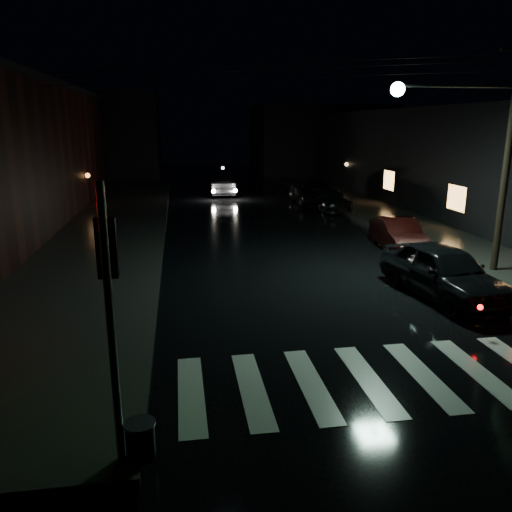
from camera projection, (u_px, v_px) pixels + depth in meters
name	position (u px, v px, depth m)	size (l,w,h in m)	color
ground	(256.00, 402.00, 9.37)	(120.00, 120.00, 0.00)	black
sidewalk_left	(95.00, 241.00, 21.98)	(6.00, 44.00, 0.15)	#282826
sidewalk_right	(415.00, 230.00, 24.21)	(4.00, 44.00, 0.15)	#282826
building_right	(503.00, 162.00, 28.32)	(10.00, 40.00, 6.00)	black
building_far_left	(88.00, 135.00, 49.84)	(14.00, 10.00, 8.00)	black
building_far_right	(320.00, 139.00, 53.54)	(14.00, 10.00, 7.00)	black
crosswalk	(396.00, 377.00, 10.29)	(9.00, 3.00, 0.01)	beige
signal_pole_corner	(126.00, 374.00, 7.26)	(0.68, 0.61, 4.20)	slate
utility_pole	(491.00, 139.00, 16.19)	(4.92, 0.44, 8.00)	black
parked_car_a	(444.00, 271.00, 14.88)	(1.91, 4.74, 1.61)	black
parked_car_b	(398.00, 235.00, 20.52)	(1.40, 4.02, 1.32)	black
parked_car_c	(326.00, 199.00, 30.35)	(1.83, 4.51, 1.31)	black
parked_car_d	(316.00, 193.00, 32.14)	(2.61, 5.66, 1.57)	black
oncoming_car	(222.00, 184.00, 36.74)	(1.71, 4.91, 1.62)	black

